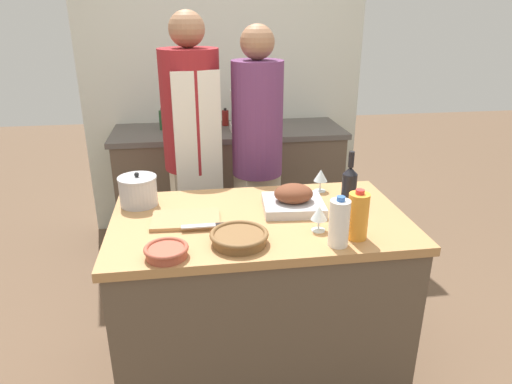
{
  "coord_description": "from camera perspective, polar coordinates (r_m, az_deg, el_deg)",
  "views": [
    {
      "loc": [
        -0.3,
        -1.88,
        1.77
      ],
      "look_at": [
        0.0,
        0.12,
        0.97
      ],
      "focal_mm": 32.0,
      "sensor_mm": 36.0,
      "label": 1
    }
  ],
  "objects": [
    {
      "name": "roasting_pan",
      "position": [
        2.17,
        4.69,
        -1.01
      ],
      "size": [
        0.3,
        0.27,
        0.13
      ],
      "color": "#BCBCC1",
      "rests_on": "kitchen_island"
    },
    {
      "name": "kitchen_island",
      "position": [
        2.32,
        0.44,
        -13.15
      ],
      "size": [
        1.35,
        0.78,
        0.89
      ],
      "color": "brown",
      "rests_on": "ground_plane"
    },
    {
      "name": "back_wall",
      "position": [
        3.83,
        -4.03,
        14.2
      ],
      "size": [
        2.27,
        0.1,
        2.55
      ],
      "color": "silver",
      "rests_on": "ground_plane"
    },
    {
      "name": "milk_jug",
      "position": [
        1.85,
        10.35,
        -3.81
      ],
      "size": [
        0.08,
        0.08,
        0.21
      ],
      "color": "white",
      "rests_on": "kitchen_island"
    },
    {
      "name": "knife_chef",
      "position": [
        1.99,
        -5.64,
        -4.16
      ],
      "size": [
        0.24,
        0.03,
        0.01
      ],
      "color": "#B7B7BC",
      "rests_on": "cutting_board"
    },
    {
      "name": "juice_jug",
      "position": [
        1.92,
        12.62,
        -2.92
      ],
      "size": [
        0.09,
        0.09,
        0.22
      ],
      "color": "orange",
      "rests_on": "kitchen_island"
    },
    {
      "name": "stock_pot",
      "position": [
        2.29,
        -14.51,
        0.16
      ],
      "size": [
        0.19,
        0.19,
        0.17
      ],
      "color": "#B7B7BC",
      "rests_on": "kitchen_island"
    },
    {
      "name": "person_cook_guest",
      "position": [
        2.83,
        0.15,
        4.94
      ],
      "size": [
        0.31,
        0.31,
        1.71
      ],
      "rotation": [
        0.0,
        0.0,
        0.39
      ],
      "color": "beige",
      "rests_on": "ground_plane"
    },
    {
      "name": "wine_glass_left",
      "position": [
        2.4,
        8.09,
        1.98
      ],
      "size": [
        0.07,
        0.07,
        0.12
      ],
      "color": "silver",
      "rests_on": "kitchen_island"
    },
    {
      "name": "condiment_bottle_tall",
      "position": [
        3.66,
        -3.86,
        9.25
      ],
      "size": [
        0.05,
        0.05,
        0.14
      ],
      "color": "maroon",
      "rests_on": "back_counter"
    },
    {
      "name": "wine_glass_right",
      "position": [
        1.96,
        7.91,
        -2.71
      ],
      "size": [
        0.07,
        0.07,
        0.11
      ],
      "color": "silver",
      "rests_on": "kitchen_island"
    },
    {
      "name": "mixing_bowl",
      "position": [
        1.8,
        -11.14,
        -7.26
      ],
      "size": [
        0.17,
        0.17,
        0.05
      ],
      "color": "#A84C38",
      "rests_on": "kitchen_island"
    },
    {
      "name": "back_counter",
      "position": [
        3.69,
        -3.26,
        0.89
      ],
      "size": [
        1.77,
        0.6,
        0.92
      ],
      "color": "brown",
      "rests_on": "ground_plane"
    },
    {
      "name": "condiment_bottle_short",
      "position": [
        3.58,
        -11.59,
        8.81
      ],
      "size": [
        0.05,
        0.05,
        0.16
      ],
      "color": "#234C28",
      "rests_on": "back_counter"
    },
    {
      "name": "person_cook_aproned",
      "position": [
        2.86,
        -7.88,
        5.61
      ],
      "size": [
        0.35,
        0.38,
        1.78
      ],
      "rotation": [
        0.0,
        0.0,
        0.2
      ],
      "color": "beige",
      "rests_on": "ground_plane"
    },
    {
      "name": "wicker_basket",
      "position": [
        1.86,
        -2.12,
        -5.67
      ],
      "size": [
        0.24,
        0.24,
        0.05
      ],
      "color": "brown",
      "rests_on": "kitchen_island"
    },
    {
      "name": "wine_bottle_green",
      "position": [
        2.19,
        11.56,
        0.61
      ],
      "size": [
        0.07,
        0.07,
        0.29
      ],
      "color": "black",
      "rests_on": "kitchen_island"
    },
    {
      "name": "stand_mixer",
      "position": [
        3.48,
        -1.74,
        9.76
      ],
      "size": [
        0.18,
        0.14,
        0.31
      ],
      "color": "silver",
      "rests_on": "back_counter"
    },
    {
      "name": "ground_plane",
      "position": [
        2.6,
        0.41,
        -21.21
      ],
      "size": [
        12.0,
        12.0,
        0.0
      ],
      "primitive_type": "plane",
      "color": "brown"
    },
    {
      "name": "cutting_board",
      "position": [
        2.08,
        -8.76,
        -3.43
      ],
      "size": [
        0.31,
        0.22,
        0.02
      ],
      "color": "#AD7F51",
      "rests_on": "kitchen_island"
    }
  ]
}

